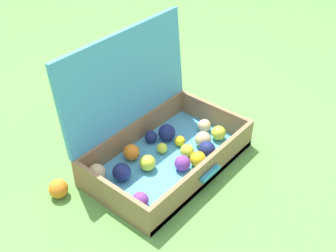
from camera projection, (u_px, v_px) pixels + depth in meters
ground_plane at (161, 155)px, 1.81m from camera, size 16.00×16.00×0.00m
open_suitcase at (158, 137)px, 1.72m from camera, size 0.66×0.46×0.52m
stray_ball_on_grass at (58, 189)px, 1.60m from camera, size 0.07×0.07×0.07m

